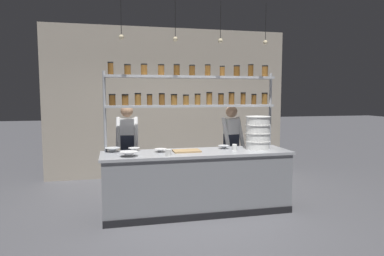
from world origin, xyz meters
TOP-DOWN VIEW (x-y plane):
  - ground_plane at (0.00, 0.00)m, footprint 40.00×40.00m
  - back_wall at (0.00, 2.47)m, footprint 5.22×0.12m
  - prep_counter at (0.00, -0.00)m, footprint 2.82×0.76m
  - spice_shelf_unit at (0.00, 0.33)m, footprint 2.70×0.28m
  - chef_left at (-0.99, 0.81)m, footprint 0.38×0.30m
  - chef_center at (0.78, 0.68)m, footprint 0.40×0.32m
  - container_stack at (0.98, 0.02)m, footprint 0.38×0.38m
  - cutting_board at (-0.15, 0.02)m, footprint 0.40×0.26m
  - prep_bowl_near_left at (-1.01, -0.18)m, footprint 0.25×0.25m
  - prep_bowl_center_front at (0.48, 0.18)m, footprint 0.18×0.18m
  - prep_bowl_center_back at (-1.23, 0.26)m, footprint 0.23×0.23m
  - prep_bowl_near_right at (-0.54, 0.08)m, footprint 0.18×0.18m
  - prep_bowl_far_left at (-0.91, 0.27)m, footprint 0.18×0.18m
  - serving_cup_front at (0.58, -0.03)m, footprint 0.07×0.07m
  - serving_cup_by_board at (-0.48, -0.28)m, footprint 0.08×0.08m
  - pendant_light_row at (0.01, 0.00)m, footprint 2.21×0.07m

SIDE VIEW (x-z plane):
  - ground_plane at x=0.00m, z-range 0.00..0.00m
  - prep_counter at x=0.00m, z-range 0.00..0.92m
  - chef_center at x=0.78m, z-range 0.11..1.68m
  - chef_left at x=-0.99m, z-range 0.11..1.72m
  - cutting_board at x=-0.15m, z-range 0.92..0.94m
  - prep_bowl_far_left at x=-0.91m, z-range 0.92..0.97m
  - prep_bowl_center_front at x=0.48m, z-range 0.92..0.97m
  - prep_bowl_near_right at x=-0.54m, z-range 0.92..0.97m
  - prep_bowl_center_back at x=-1.23m, z-range 0.92..0.98m
  - prep_bowl_near_left at x=-1.01m, z-range 0.92..0.99m
  - serving_cup_front at x=0.58m, z-range 0.92..1.02m
  - serving_cup_by_board at x=-0.48m, z-range 0.92..1.02m
  - container_stack at x=0.98m, z-range 0.92..1.43m
  - back_wall at x=0.00m, z-range 0.00..3.18m
  - spice_shelf_unit at x=0.00m, z-range 0.65..2.91m
  - pendant_light_row at x=0.01m, z-range 2.28..2.88m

